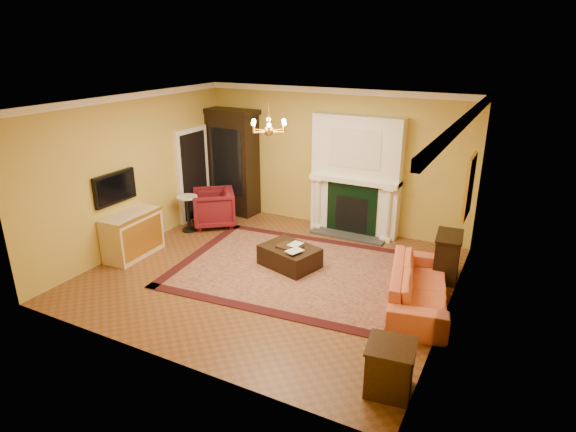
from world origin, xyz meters
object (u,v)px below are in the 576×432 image
Objects in this scene: china_cabinet at (233,164)px; end_table at (390,369)px; leather_ottoman at (290,256)px; commode at (133,235)px; pedestal_table at (188,211)px; console_table at (447,257)px; coral_sofa at (420,280)px; wingback_armchair at (213,206)px.

china_cabinet reaches higher than end_table.
leather_ottoman is at bearing -33.66° from china_cabinet.
china_cabinet is 2.35× the size of leather_ottoman.
leather_ottoman is at bearing 15.83° from commode.
pedestal_table is at bearing 150.79° from end_table.
pedestal_table is 0.69× the size of commode.
commode is (-0.14, -1.49, -0.03)m from pedestal_table.
console_table is (0.06, 3.28, 0.09)m from end_table.
end_table is (5.31, -2.97, -0.16)m from pedestal_table.
end_table is 0.60× the size of leather_ottoman.
coral_sofa is 2.80× the size of console_table.
leather_ottoman is (2.46, -1.08, -0.25)m from wingback_armchair.
pedestal_table is at bearing 68.88° from coral_sofa.
end_table is at bearing -35.93° from china_cabinet.
wingback_armchair reaches higher than pedestal_table.
coral_sofa is 2.15m from end_table.
commode is (-0.43, -2.02, -0.02)m from wingback_armchair.
console_table is (5.51, 1.80, -0.04)m from commode.
china_cabinet is 5.54m from coral_sofa.
china_cabinet is 1.08× the size of coral_sofa.
console_table is 0.78× the size of leather_ottoman.
china_cabinet reaches higher than wingback_armchair.
end_table is at bearing -29.21° from pedestal_table.
wingback_armchair is at bearing 61.50° from pedestal_table.
wingback_armchair is at bearing 172.66° from leather_ottoman.
console_table is at bearing 3.29° from pedestal_table.
console_table reaches higher than end_table.
pedestal_table is 6.08m from end_table.
coral_sofa reaches higher than leather_ottoman.
commode is (-0.33, -3.01, -0.74)m from china_cabinet.
china_cabinet is 3.90× the size of end_table.
wingback_armchair is at bearing -78.96° from china_cabinet.
commode is at bearing 164.88° from end_table.
coral_sofa reaches higher than pedestal_table.
wingback_armchair reaches higher than console_table.
end_table is (0.16, -2.14, -0.13)m from coral_sofa.
china_cabinet is 1.23m from wingback_armchair.
pedestal_table is 1.50m from commode.
commode is 1.47× the size of console_table.
console_table is at bearing 88.95° from end_table.
pedestal_table is at bearing 82.26° from commode.
wingback_armchair is 1.50× the size of end_table.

